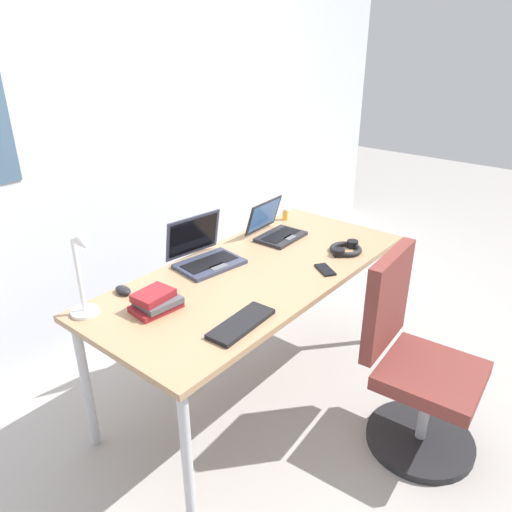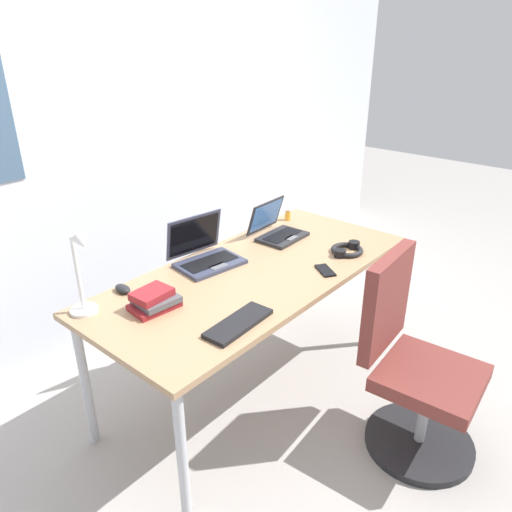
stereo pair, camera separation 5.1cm
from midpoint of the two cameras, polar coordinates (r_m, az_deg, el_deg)
name	(u,v)px [view 2 (the right image)]	position (r m, az deg, el deg)	size (l,w,h in m)	color
ground_plane	(256,384)	(2.93, 0.52, -14.69)	(12.00, 12.00, 0.00)	gray
wall_back	(116,133)	(3.13, -15.47, 13.63)	(6.00, 0.13, 2.60)	silver
desk	(256,280)	(2.55, 0.58, -2.79)	(1.80, 0.80, 0.74)	#9E7A56
desk_lamp	(82,274)	(2.17, -18.96, -1.98)	(0.12, 0.18, 0.40)	white
laptop_back_right	(205,254)	(2.59, -5.39, 0.20)	(0.37, 0.32, 0.24)	#33384C
laptop_by_keyboard	(277,230)	(2.91, 2.99, 3.03)	(0.30, 0.27, 0.21)	#232326
external_keyboard	(239,323)	(2.07, -1.33, -7.83)	(0.33, 0.12, 0.02)	black
computer_mouse	(123,289)	(2.39, -14.66, -3.70)	(0.06, 0.10, 0.03)	black
cell_phone	(325,270)	(2.54, 8.64, -1.67)	(0.06, 0.14, 0.01)	black
headphones	(347,250)	(2.77, 11.07, 0.72)	(0.21, 0.18, 0.04)	black
pill_bottle	(288,214)	(3.18, 4.19, 4.91)	(0.04, 0.04, 0.08)	gold
book_stack	(154,300)	(2.22, -11.10, -5.04)	(0.22, 0.17, 0.09)	maroon
office_chair	(413,374)	(2.48, 18.37, -12.92)	(0.52, 0.55, 0.97)	black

